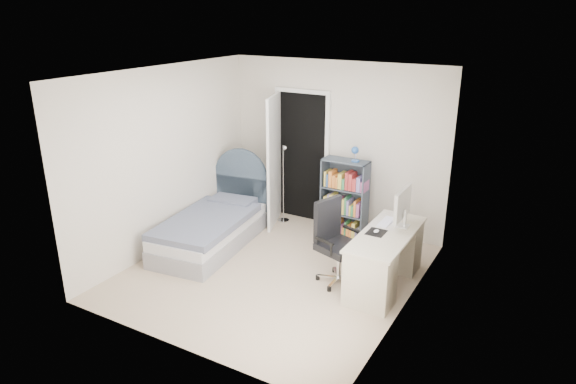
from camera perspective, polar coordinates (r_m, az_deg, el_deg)
The scene contains 8 objects.
room_shell at distance 6.16m, azimuth -1.71°, elevation 1.43°, with size 3.50×3.70×2.60m.
door at distance 7.84m, azimuth -0.45°, elevation 3.81°, with size 0.92×0.80×2.06m.
bed at distance 7.36m, azimuth -8.28°, elevation -3.80°, with size 1.13×2.03×1.19m.
nightstand at distance 8.46m, azimuth -4.36°, elevation 0.33°, with size 0.39×0.39×0.58m.
floor_lamp at distance 7.96m, azimuth -0.45°, elevation 0.11°, with size 0.18×0.18×1.25m.
bookcase at distance 7.44m, azimuth 6.31°, elevation -1.15°, with size 0.66×0.28×1.40m.
desk at distance 6.30m, azimuth 10.79°, elevation -7.06°, with size 0.57×1.42×1.17m.
office_chair at distance 6.25m, azimuth 5.19°, elevation -5.07°, with size 0.58×0.59×1.04m.
Camera 1 is at (3.06, -4.99, 3.19)m, focal length 32.00 mm.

